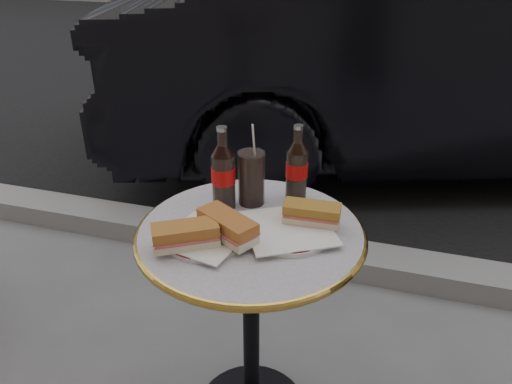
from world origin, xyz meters
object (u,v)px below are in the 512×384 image
(plate_left, at_px, (204,239))
(parked_car, at_px, (465,51))
(cola_bottle_right, at_px, (297,163))
(cola_glass, at_px, (251,178))
(cola_bottle_left, at_px, (223,168))
(plate_right, at_px, (288,231))
(bistro_table, at_px, (251,331))

(plate_left, xyz_separation_m, parked_car, (0.79, 2.51, 0.01))
(cola_bottle_right, bearing_deg, plate_left, -121.14)
(cola_glass, height_order, parked_car, parked_car)
(cola_bottle_left, xyz_separation_m, cola_bottle_right, (0.19, 0.10, -0.01))
(cola_glass, bearing_deg, plate_right, -42.61)
(cola_bottle_right, height_order, cola_glass, cola_bottle_right)
(plate_left, relative_size, cola_bottle_left, 0.82)
(plate_right, bearing_deg, plate_left, -152.92)
(cola_glass, bearing_deg, bistro_table, -73.73)
(cola_bottle_left, height_order, cola_glass, cola_bottle_left)
(cola_bottle_left, bearing_deg, plate_right, -22.11)
(plate_left, bearing_deg, bistro_table, 42.63)
(plate_right, distance_m, parked_car, 2.48)
(bistro_table, xyz_separation_m, plate_left, (-0.10, -0.09, 0.37))
(plate_left, xyz_separation_m, cola_bottle_left, (-0.01, 0.19, 0.12))
(bistro_table, bearing_deg, plate_left, -137.37)
(cola_bottle_left, bearing_deg, cola_glass, 33.25)
(bistro_table, xyz_separation_m, parked_car, (0.69, 2.42, 0.38))
(cola_bottle_left, bearing_deg, cola_bottle_right, 29.00)
(plate_left, distance_m, parked_car, 2.63)
(plate_right, bearing_deg, cola_bottle_left, 157.89)
(plate_left, distance_m, cola_bottle_left, 0.22)
(cola_glass, bearing_deg, cola_bottle_left, -146.75)
(parked_car, bearing_deg, cola_bottle_left, 141.63)
(bistro_table, xyz_separation_m, cola_bottle_left, (-0.11, 0.10, 0.49))
(cola_bottle_right, bearing_deg, cola_glass, -153.60)
(bistro_table, relative_size, cola_bottle_left, 2.98)
(bistro_table, height_order, cola_bottle_left, cola_bottle_left)
(plate_right, relative_size, parked_car, 0.05)
(cola_bottle_right, xyz_separation_m, parked_car, (0.62, 2.22, -0.10))
(parked_car, bearing_deg, cola_glass, 142.83)
(cola_bottle_left, xyz_separation_m, parked_car, (0.80, 2.32, -0.11))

